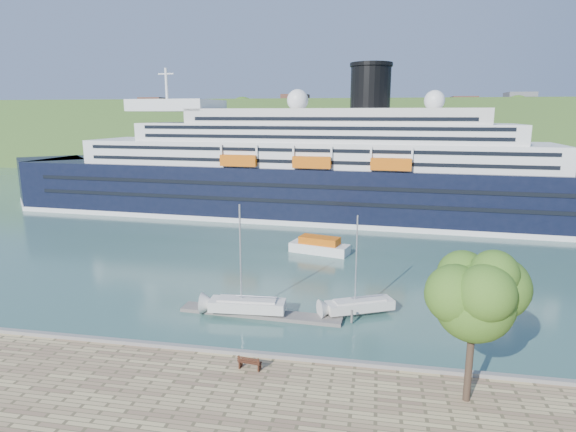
# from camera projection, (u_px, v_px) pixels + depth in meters

# --- Properties ---
(ground) EXTENTS (400.00, 400.00, 0.00)m
(ground) POSITION_uv_depth(u_px,v_px,m) (256.00, 366.00, 37.23)
(ground) COLOR #325952
(ground) RESTS_ON ground
(far_hillside) EXTENTS (400.00, 50.00, 24.00)m
(far_hillside) POSITION_uv_depth(u_px,v_px,m) (354.00, 134.00, 174.19)
(far_hillside) COLOR #375A24
(far_hillside) RESTS_ON ground
(quay_coping) EXTENTS (220.00, 0.50, 0.30)m
(quay_coping) POSITION_uv_depth(u_px,v_px,m) (255.00, 354.00, 36.80)
(quay_coping) COLOR slate
(quay_coping) RESTS_ON promenade
(cruise_ship) EXTENTS (125.34, 25.63, 27.95)m
(cruise_ship) POSITION_uv_depth(u_px,v_px,m) (298.00, 142.00, 89.44)
(cruise_ship) COLOR black
(cruise_ship) RESTS_ON ground
(park_bench) EXTENTS (1.85, 0.93, 1.14)m
(park_bench) POSITION_uv_depth(u_px,v_px,m) (250.00, 362.00, 34.79)
(park_bench) COLOR #401F12
(park_bench) RESTS_ON promenade
(promenade_tree) EXTENTS (6.61, 6.61, 10.95)m
(promenade_tree) POSITION_uv_depth(u_px,v_px,m) (473.00, 321.00, 29.97)
(promenade_tree) COLOR #366119
(promenade_tree) RESTS_ON promenade
(floating_pontoon) EXTENTS (15.98, 2.72, 0.35)m
(floating_pontoon) POSITION_uv_depth(u_px,v_px,m) (260.00, 314.00, 46.55)
(floating_pontoon) COLOR slate
(floating_pontoon) RESTS_ON ground
(sailboat_white_near) EXTENTS (8.22, 2.75, 10.46)m
(sailboat_white_near) POSITION_uv_depth(u_px,v_px,m) (247.00, 264.00, 45.47)
(sailboat_white_near) COLOR silver
(sailboat_white_near) RESTS_ON ground
(sailboat_white_far) EXTENTS (7.49, 4.99, 9.47)m
(sailboat_white_far) POSITION_uv_depth(u_px,v_px,m) (361.00, 268.00, 45.81)
(sailboat_white_far) COLOR silver
(sailboat_white_far) RESTS_ON ground
(tender_launch) EXTENTS (8.83, 4.89, 2.31)m
(tender_launch) POSITION_uv_depth(u_px,v_px,m) (319.00, 245.00, 67.39)
(tender_launch) COLOR #CF5B0C
(tender_launch) RESTS_ON ground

